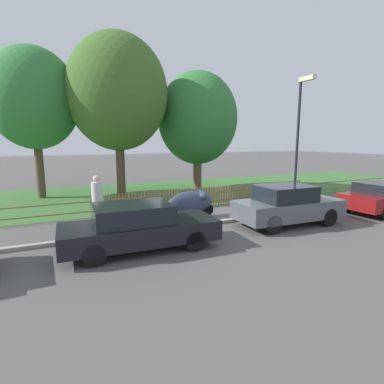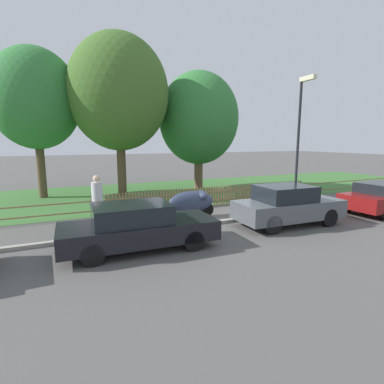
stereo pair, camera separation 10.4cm
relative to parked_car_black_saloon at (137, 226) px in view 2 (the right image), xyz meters
name	(u,v)px [view 2 (the right image)]	position (x,y,z in m)	size (l,w,h in m)	color
ground_plane	(249,221)	(4.71, 1.26, -0.67)	(120.00, 120.00, 0.00)	#565451
kerb_stone	(248,218)	(4.71, 1.36, -0.61)	(37.99, 0.20, 0.12)	#9E998E
grass_strip	(178,191)	(4.71, 8.74, -0.67)	(37.99, 8.93, 0.01)	#3D7033
park_fence	(212,196)	(4.71, 4.29, -0.21)	(37.99, 0.05, 0.91)	olive
parked_car_black_saloon	(137,226)	(0.00, 0.00, 0.00)	(4.41, 1.82, 1.33)	black
parked_car_navy_estate	(288,205)	(5.61, 0.19, 0.07)	(4.03, 1.80, 1.47)	#51565B
covered_motorcycle	(192,202)	(2.91, 2.64, -0.02)	(1.95, 0.79, 1.08)	black
tree_nearest_kerb	(35,99)	(-2.72, 9.85, 4.50)	(4.49, 4.49, 7.77)	brown
tree_behind_motorcycle	(119,93)	(1.32, 8.63, 4.88)	(5.30, 5.30, 8.62)	brown
tree_mid_park	(199,119)	(6.29, 9.13, 3.73)	(4.92, 4.92, 7.25)	brown
pedestrian_near_fence	(97,198)	(-0.73, 2.76, 0.39)	(0.41, 0.43, 1.87)	slate
street_lamp	(301,129)	(7.65, 1.88, 2.90)	(0.20, 0.79, 5.67)	black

